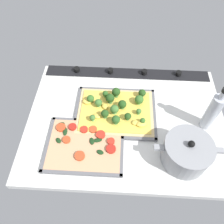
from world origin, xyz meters
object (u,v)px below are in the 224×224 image
Objects in this scene: baking_tray_front at (115,112)px; broccoli_pizza at (116,109)px; baking_tray_back at (85,145)px; oil_bottle at (213,112)px; veggie_pizza_back at (85,143)px; cooking_pot at (186,152)px.

baking_tray_front is 1.94cm from broccoli_pizza.
baking_tray_front is 20.35cm from baking_tray_back.
oil_bottle is at bearing -165.60° from baking_tray_back.
broccoli_pizza reaches higher than veggie_pizza_back.
cooking_pot is (-38.21, 3.28, 4.96)cm from baking_tray_back.
broccoli_pizza is 20.53cm from veggie_pizza_back.
cooking_pot is (-26.87, 20.18, 4.97)cm from baking_tray_front.
oil_bottle is at bearing -125.05° from cooking_pot.
baking_tray_front is 1.24× the size of veggie_pizza_back.
baking_tray_front is 1.54× the size of oil_bottle.
veggie_pizza_back is at bearing 13.81° from oil_bottle.
oil_bottle is at bearing 172.85° from broccoli_pizza.
oil_bottle is (-11.20, -15.97, 4.22)cm from cooking_pot.
veggie_pizza_back is at bearing 55.12° from baking_tray_front.
oil_bottle is (-38.07, 4.21, 9.19)cm from baking_tray_front.
baking_tray_front is at bearing -124.88° from veggie_pizza_back.
cooking_pot is at bearing 142.18° from broccoli_pizza.
veggie_pizza_back is 38.70cm from cooking_pot.
baking_tray_front is 19.97cm from veggie_pizza_back.
broccoli_pizza is 1.06× the size of baking_tray_back.
cooking_pot is (-26.69, 20.72, 3.12)cm from broccoli_pizza.
baking_tray_back is at bearing -4.90° from cooking_pot.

